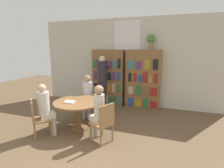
{
  "coord_description": "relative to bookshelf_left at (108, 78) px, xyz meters",
  "views": [
    {
      "loc": [
        1.52,
        -2.48,
        2.02
      ],
      "look_at": [
        -0.0,
        1.9,
        1.05
      ],
      "focal_mm": 28.0,
      "sensor_mm": 36.0,
      "label": 1
    }
  ],
  "objects": [
    {
      "name": "ground_plane",
      "position": [
        0.62,
        -3.29,
        -0.97
      ],
      "size": [
        16.0,
        16.0,
        0.0
      ],
      "primitive_type": "plane",
      "color": "brown"
    },
    {
      "name": "flower_vase",
      "position": [
        1.44,
        0.0,
        1.29
      ],
      "size": [
        0.28,
        0.28,
        0.49
      ],
      "color": "#997047",
      "rests_on": "bookshelf_right"
    },
    {
      "name": "seated_reader_back",
      "position": [
        -0.53,
        -2.69,
        -0.28
      ],
      "size": [
        0.42,
        0.42,
        1.23
      ],
      "rotation": [
        0.0,
        0.0,
        -0.77
      ],
      "color": "beige",
      "rests_on": "ground_plane"
    },
    {
      "name": "reading_table",
      "position": [
        -0.0,
        -2.14,
        -0.37
      ],
      "size": [
        1.2,
        1.2,
        0.72
      ],
      "color": "brown",
      "rests_on": "ground_plane"
    },
    {
      "name": "chair_near_camera",
      "position": [
        -0.66,
        -2.82,
        -0.48
      ],
      "size": [
        0.57,
        0.57,
        0.88
      ],
      "rotation": [
        0.0,
        0.0,
        -0.77
      ],
      "color": "olive",
      "rests_on": "ground_plane"
    },
    {
      "name": "seated_reader_left",
      "position": [
        -0.14,
        -1.39,
        -0.26
      ],
      "size": [
        0.33,
        0.4,
        1.25
      ],
      "rotation": [
        0.0,
        0.0,
        -2.97
      ],
      "color": "#B2B7C6",
      "rests_on": "ground_plane"
    },
    {
      "name": "wall_back",
      "position": [
        0.62,
        0.19,
        0.54
      ],
      "size": [
        6.4,
        0.07,
        3.0
      ],
      "color": "beige",
      "rests_on": "ground_plane"
    },
    {
      "name": "librarian_standing",
      "position": [
        -0.02,
        -0.5,
        0.1
      ],
      "size": [
        0.28,
        0.55,
        1.76
      ],
      "color": "#28232D",
      "rests_on": "ground_plane"
    },
    {
      "name": "chair_left_side",
      "position": [
        -0.17,
        -1.22,
        -0.48
      ],
      "size": [
        0.46,
        0.46,
        0.88
      ],
      "rotation": [
        0.0,
        0.0,
        -2.97
      ],
      "color": "olive",
      "rests_on": "ground_plane"
    },
    {
      "name": "chair_far_side",
      "position": [
        0.84,
        -2.56,
        -0.48
      ],
      "size": [
        0.54,
        0.54,
        0.88
      ],
      "rotation": [
        0.0,
        0.0,
        1.12
      ],
      "color": "olive",
      "rests_on": "ground_plane"
    },
    {
      "name": "bookshelf_left",
      "position": [
        0.0,
        0.0,
        0.0
      ],
      "size": [
        1.12,
        0.34,
        1.95
      ],
      "color": "brown",
      "rests_on": "ground_plane"
    },
    {
      "name": "open_book_on_table",
      "position": [
        -0.15,
        -2.3,
        -0.24
      ],
      "size": [
        0.24,
        0.18,
        0.03
      ],
      "color": "silver",
      "rests_on": "reading_table"
    },
    {
      "name": "bookshelf_right",
      "position": [
        1.24,
        0.0,
        -0.0
      ],
      "size": [
        1.12,
        0.34,
        1.95
      ],
      "color": "brown",
      "rests_on": "ground_plane"
    },
    {
      "name": "seated_reader_right",
      "position": [
        0.67,
        -2.47,
        -0.27
      ],
      "size": [
        0.39,
        0.34,
        1.25
      ],
      "rotation": [
        0.0,
        0.0,
        1.12
      ],
      "color": "beige",
      "rests_on": "ground_plane"
    }
  ]
}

